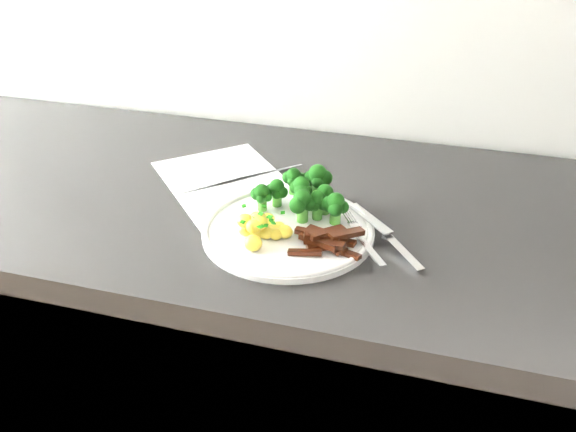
# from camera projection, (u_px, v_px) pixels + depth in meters

# --- Properties ---
(counter) EXTENTS (2.37, 0.59, 0.89)m
(counter) POSITION_uv_depth(u_px,v_px,m) (316.00, 408.00, 1.20)
(counter) COLOR black
(counter) RESTS_ON ground
(recipe_paper) EXTENTS (0.32, 0.33, 0.00)m
(recipe_paper) POSITION_uv_depth(u_px,v_px,m) (228.00, 183.00, 1.05)
(recipe_paper) COLOR white
(recipe_paper) RESTS_ON counter
(plate) EXTENTS (0.25, 0.25, 0.01)m
(plate) POSITION_uv_depth(u_px,v_px,m) (288.00, 230.00, 0.91)
(plate) COLOR white
(plate) RESTS_ON counter
(broccoli) EXTENTS (0.15, 0.11, 0.06)m
(broccoli) POSITION_uv_depth(u_px,v_px,m) (306.00, 192.00, 0.94)
(broccoli) COLOR #326E20
(broccoli) RESTS_ON plate
(potatoes) EXTENTS (0.08, 0.09, 0.04)m
(potatoes) POSITION_uv_depth(u_px,v_px,m) (262.00, 228.00, 0.88)
(potatoes) COLOR yellow
(potatoes) RESTS_ON plate
(beef_strips) EXTENTS (0.10, 0.08, 0.03)m
(beef_strips) POSITION_uv_depth(u_px,v_px,m) (327.00, 241.00, 0.86)
(beef_strips) COLOR black
(beef_strips) RESTS_ON plate
(fork) EXTENTS (0.08, 0.13, 0.01)m
(fork) POSITION_uv_depth(u_px,v_px,m) (364.00, 241.00, 0.86)
(fork) COLOR silver
(fork) RESTS_ON plate
(knife) EXTENTS (0.13, 0.15, 0.02)m
(knife) POSITION_uv_depth(u_px,v_px,m) (393.00, 243.00, 0.87)
(knife) COLOR silver
(knife) RESTS_ON plate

